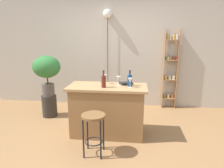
# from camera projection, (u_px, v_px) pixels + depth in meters

# --- Properties ---
(ground) EXTENTS (12.00, 12.00, 0.00)m
(ground) POSITION_uv_depth(u_px,v_px,m) (105.00, 142.00, 3.33)
(ground) COLOR olive
(back_wall) EXTENTS (6.40, 0.10, 2.80)m
(back_wall) POSITION_uv_depth(u_px,v_px,m) (117.00, 49.00, 4.88)
(back_wall) COLOR #BCB2A3
(back_wall) RESTS_ON ground
(kitchen_counter) EXTENTS (1.34, 0.61, 0.89)m
(kitchen_counter) POSITION_uv_depth(u_px,v_px,m) (108.00, 110.00, 3.51)
(kitchen_counter) COLOR olive
(kitchen_counter) RESTS_ON ground
(bar_stool) EXTENTS (0.34, 0.34, 0.62)m
(bar_stool) POSITION_uv_depth(u_px,v_px,m) (94.00, 125.00, 2.89)
(bar_stool) COLOR black
(bar_stool) RESTS_ON ground
(spice_shelf) EXTENTS (0.33, 0.12, 1.86)m
(spice_shelf) POSITION_uv_depth(u_px,v_px,m) (170.00, 69.00, 4.71)
(spice_shelf) COLOR #9E7042
(spice_shelf) RESTS_ON ground
(plant_stool) EXTENTS (0.31, 0.31, 0.47)m
(plant_stool) POSITION_uv_depth(u_px,v_px,m) (50.00, 106.00, 4.36)
(plant_stool) COLOR #2D2823
(plant_stool) RESTS_ON ground
(potted_plant) EXTENTS (0.58, 0.52, 0.85)m
(potted_plant) POSITION_uv_depth(u_px,v_px,m) (47.00, 69.00, 4.17)
(potted_plant) COLOR #514C47
(potted_plant) RESTS_ON plant_stool
(bottle_soda_blue) EXTENTS (0.07, 0.07, 0.28)m
(bottle_soda_blue) POSITION_uv_depth(u_px,v_px,m) (104.00, 81.00, 3.29)
(bottle_soda_blue) COLOR #5B2319
(bottle_soda_blue) RESTS_ON kitchen_counter
(bottle_spirits_clear) EXTENTS (0.08, 0.08, 0.27)m
(bottle_spirits_clear) POSITION_uv_depth(u_px,v_px,m) (130.00, 80.00, 3.38)
(bottle_spirits_clear) COLOR navy
(bottle_spirits_clear) RESTS_ON kitchen_counter
(wine_glass_left) EXTENTS (0.07, 0.07, 0.16)m
(wine_glass_left) POSITION_uv_depth(u_px,v_px,m) (130.00, 81.00, 3.26)
(wine_glass_left) COLOR silver
(wine_glass_left) RESTS_ON kitchen_counter
(wine_glass_center) EXTENTS (0.07, 0.07, 0.16)m
(wine_glass_center) POSITION_uv_depth(u_px,v_px,m) (105.00, 77.00, 3.52)
(wine_glass_center) COLOR silver
(wine_glass_center) RESTS_ON kitchen_counter
(wine_glass_right) EXTENTS (0.07, 0.07, 0.16)m
(wine_glass_right) POSITION_uv_depth(u_px,v_px,m) (119.00, 79.00, 3.40)
(wine_glass_right) COLOR silver
(wine_glass_right) RESTS_ON kitchen_counter
(cookbook) EXTENTS (0.25, 0.23, 0.03)m
(cookbook) POSITION_uv_depth(u_px,v_px,m) (126.00, 83.00, 3.53)
(cookbook) COLOR black
(cookbook) RESTS_ON kitchen_counter
(pendant_globe_light) EXTENTS (0.21, 0.21, 2.31)m
(pendant_globe_light) POSITION_uv_depth(u_px,v_px,m) (107.00, 15.00, 4.61)
(pendant_globe_light) COLOR black
(pendant_globe_light) RESTS_ON ground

